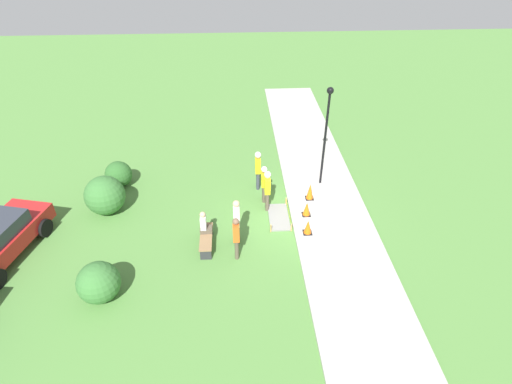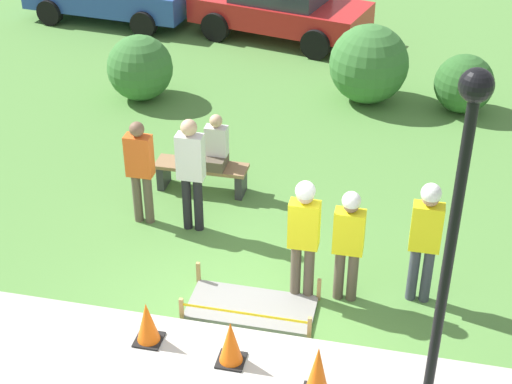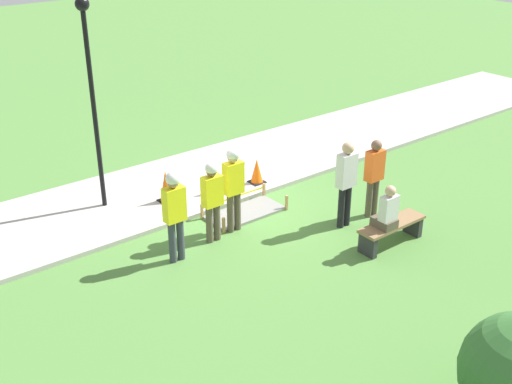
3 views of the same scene
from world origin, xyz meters
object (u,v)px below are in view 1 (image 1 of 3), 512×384
at_px(traffic_cone_near_patch, 308,227).
at_px(worker_trainee, 264,181).
at_px(person_seated_on_bench, 204,224).
at_px(worker_supervisor, 258,167).
at_px(traffic_cone_far_patch, 307,209).
at_px(park_bench, 206,239).
at_px(bystander_in_gray_shirt, 237,219).
at_px(worker_assistant, 267,187).
at_px(traffic_cone_sidewalk_edge, 310,191).
at_px(bystander_in_orange_shirt, 236,236).
at_px(lamppost_near, 327,125).

xyz_separation_m(traffic_cone_near_patch, worker_trainee, (2.28, 1.49, 0.60)).
xyz_separation_m(person_seated_on_bench, worker_supervisor, (3.38, -2.15, 0.27)).
height_order(traffic_cone_far_patch, park_bench, traffic_cone_far_patch).
bearing_deg(bystander_in_gray_shirt, worker_assistant, -33.46).
xyz_separation_m(traffic_cone_near_patch, person_seated_on_bench, (-0.14, 3.83, 0.44)).
distance_m(traffic_cone_far_patch, traffic_cone_sidewalk_edge, 1.14).
bearing_deg(worker_supervisor, bystander_in_gray_shirt, 164.19).
distance_m(worker_supervisor, worker_trainee, 0.99).
distance_m(traffic_cone_near_patch, person_seated_on_bench, 3.86).
bearing_deg(park_bench, bystander_in_orange_shirt, -119.72).
relative_size(traffic_cone_sidewalk_edge, person_seated_on_bench, 0.82).
bearing_deg(traffic_cone_sidewalk_edge, lamppost_near, -30.26).
height_order(traffic_cone_sidewalk_edge, bystander_in_gray_shirt, bystander_in_gray_shirt).
height_order(worker_supervisor, lamppost_near, lamppost_near).
bearing_deg(worker_supervisor, traffic_cone_sidewalk_edge, -116.34).
bearing_deg(bystander_in_gray_shirt, lamppost_near, -46.74).
relative_size(park_bench, worker_supervisor, 0.84).
xyz_separation_m(traffic_cone_far_patch, worker_trainee, (1.18, 1.62, 0.60)).
xyz_separation_m(worker_supervisor, worker_trainee, (-0.97, -0.19, -0.10)).
xyz_separation_m(traffic_cone_far_patch, bystander_in_orange_shirt, (-2.11, 2.82, 0.58)).
bearing_deg(traffic_cone_near_patch, person_seated_on_bench, 92.09).
xyz_separation_m(park_bench, worker_assistant, (2.09, -2.38, 0.76)).
bearing_deg(traffic_cone_far_patch, person_seated_on_bench, 107.31).
xyz_separation_m(worker_trainee, bystander_in_orange_shirt, (-3.29, 1.20, -0.02)).
relative_size(traffic_cone_far_patch, worker_supervisor, 0.33).
distance_m(person_seated_on_bench, worker_assistant, 3.06).
bearing_deg(bystander_in_gray_shirt, park_bench, 99.32).
xyz_separation_m(worker_assistant, bystander_in_gray_shirt, (-1.90, 1.26, -0.02)).
bearing_deg(bystander_in_gray_shirt, person_seated_on_bench, 86.89).
bearing_deg(worker_supervisor, worker_trainee, -168.73).
xyz_separation_m(worker_trainee, lamppost_near, (1.08, -2.62, 1.95)).
bearing_deg(worker_trainee, lamppost_near, -67.49).
xyz_separation_m(worker_supervisor, worker_assistant, (-1.54, -0.28, -0.00)).
bearing_deg(worker_assistant, worker_trainee, 8.71).
bearing_deg(park_bench, worker_assistant, -48.76).
relative_size(traffic_cone_sidewalk_edge, bystander_in_orange_shirt, 0.42).
distance_m(worker_supervisor, bystander_in_orange_shirt, 4.37).
distance_m(traffic_cone_far_patch, park_bench, 4.18).
bearing_deg(traffic_cone_far_patch, bystander_in_gray_shirt, 114.96).
relative_size(traffic_cone_far_patch, worker_assistant, 0.33).
relative_size(bystander_in_orange_shirt, lamppost_near, 0.39).
height_order(traffic_cone_far_patch, person_seated_on_bench, person_seated_on_bench).
height_order(person_seated_on_bench, worker_supervisor, worker_supervisor).
distance_m(park_bench, bystander_in_gray_shirt, 1.36).
bearing_deg(worker_assistant, bystander_in_orange_shirt, 154.64).
xyz_separation_m(person_seated_on_bench, worker_assistant, (1.84, -2.43, 0.26)).
bearing_deg(lamppost_near, person_seated_on_bench, 125.21).
relative_size(park_bench, lamppost_near, 0.35).
distance_m(traffic_cone_far_patch, bystander_in_orange_shirt, 3.57).
relative_size(traffic_cone_near_patch, worker_supervisor, 0.32).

